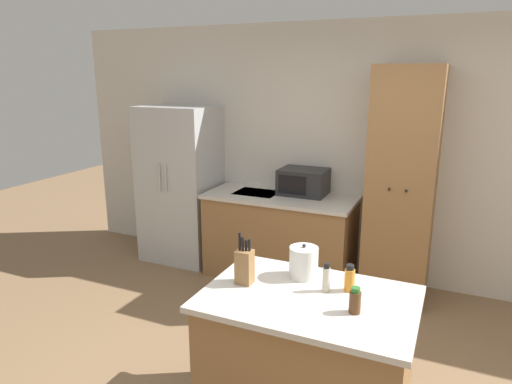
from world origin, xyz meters
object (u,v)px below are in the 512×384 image
Objects in this scene: refrigerator at (181,184)px; microwave at (303,182)px; kettle at (304,262)px; spice_bottle_amber_oil at (350,279)px; spice_bottle_short_red at (326,278)px; pantry_cabinet at (402,187)px; spice_bottle_tall_dark at (355,301)px; knife_block at (245,266)px.

refrigerator is 1.43m from microwave.
kettle is at bearing -71.51° from microwave.
refrigerator is 2.98m from spice_bottle_amber_oil.
refrigerator reaches higher than microwave.
pantry_cabinet is at bearing 84.79° from spice_bottle_short_red.
microwave is 2.21× the size of kettle.
spice_bottle_short_red reaches higher than spice_bottle_amber_oil.
refrigerator is 3.19m from spice_bottle_tall_dark.
refrigerator is 10.92× the size of spice_bottle_amber_oil.
pantry_cabinet reaches higher than refrigerator.
pantry_cabinet is 1.92m from spice_bottle_short_red.
knife_block is 0.61m from spice_bottle_amber_oil.
microwave is 2.16m from spice_bottle_amber_oil.
pantry_cabinet is 1.81m from kettle.
knife_block is at bearing -48.55° from refrigerator.
spice_bottle_tall_dark is at bearing -65.18° from microwave.
pantry_cabinet reaches higher than microwave.
spice_bottle_tall_dark is 0.25m from spice_bottle_amber_oil.
refrigerator is 12.27× the size of spice_bottle_tall_dark.
kettle is (-0.30, 0.07, 0.02)m from spice_bottle_amber_oil.
spice_bottle_amber_oil is 0.31m from kettle.
kettle is (-0.35, -1.78, -0.11)m from pantry_cabinet.
spice_bottle_amber_oil is (2.35, -1.83, 0.08)m from refrigerator.
pantry_cabinet is (2.40, 0.01, 0.21)m from refrigerator.
pantry_cabinet is at bearing 78.75° from kettle.
spice_bottle_short_red is (0.81, -2.01, -0.05)m from microwave.
spice_bottle_short_red is 0.22m from kettle.
spice_bottle_tall_dark is 0.27m from spice_bottle_short_red.
pantry_cabinet is at bearing 90.79° from spice_bottle_tall_dark.
microwave is 1.51× the size of knife_block.
spice_bottle_short_red is at bearing -153.62° from spice_bottle_amber_oil.
spice_bottle_amber_oil is at bearing -38.00° from refrigerator.
microwave is at bearing 99.08° from knife_block.
refrigerator is at bearing 139.59° from spice_bottle_tall_dark.
microwave is 1.98m from kettle.
refrigerator is at bearing -179.68° from pantry_cabinet.
pantry_cabinet is 2.11m from knife_block.
pantry_cabinet reaches higher than kettle.
spice_bottle_short_red is at bearing 139.22° from spice_bottle_tall_dark.
microwave is 3.33× the size of spice_bottle_tall_dark.
spice_bottle_tall_dark is 0.67× the size of kettle.
pantry_cabinet is 2.09m from spice_bottle_tall_dark.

